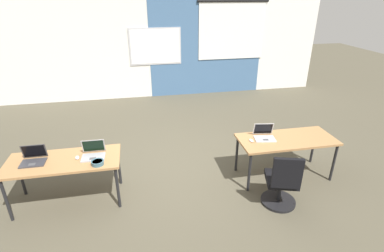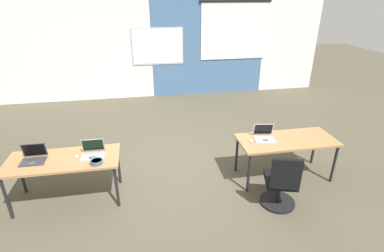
{
  "view_description": "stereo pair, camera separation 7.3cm",
  "coord_description": "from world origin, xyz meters",
  "px_view_note": "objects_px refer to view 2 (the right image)",
  "views": [
    {
      "loc": [
        -0.62,
        -4.52,
        2.94
      ],
      "look_at": [
        0.28,
        0.07,
        0.78
      ],
      "focal_mm": 27.38,
      "sensor_mm": 36.0,
      "label": 1
    },
    {
      "loc": [
        -0.55,
        -4.53,
        2.94
      ],
      "look_at": [
        0.28,
        0.07,
        0.78
      ],
      "focal_mm": 27.38,
      "sensor_mm": 36.0,
      "label": 2
    }
  ],
  "objects_px": {
    "mouse_near_right_inner": "(251,141)",
    "chair_near_right_inner": "(281,185)",
    "desk_near_left": "(64,162)",
    "laptop_near_left_inner": "(93,152)",
    "snack_bowl": "(97,162)",
    "laptop_near_left_end": "(34,157)",
    "mouse_near_left_inner": "(77,157)",
    "laptop_near_right_inner": "(264,136)",
    "desk_near_right": "(286,142)"
  },
  "relations": [
    {
      "from": "desk_near_right",
      "to": "mouse_near_left_inner",
      "type": "xyz_separation_m",
      "value": [
        -3.3,
        -0.0,
        0.08
      ]
    },
    {
      "from": "chair_near_right_inner",
      "to": "snack_bowl",
      "type": "xyz_separation_m",
      "value": [
        -2.58,
        0.51,
        0.38
      ]
    },
    {
      "from": "laptop_near_left_inner",
      "to": "mouse_near_left_inner",
      "type": "bearing_deg",
      "value": -171.96
    },
    {
      "from": "laptop_near_left_end",
      "to": "mouse_near_left_inner",
      "type": "height_order",
      "value": "laptop_near_left_end"
    },
    {
      "from": "desk_near_left",
      "to": "laptop_near_left_inner",
      "type": "relative_size",
      "value": 4.77
    },
    {
      "from": "desk_near_left",
      "to": "snack_bowl",
      "type": "relative_size",
      "value": 9.01
    },
    {
      "from": "laptop_near_right_inner",
      "to": "chair_near_right_inner",
      "type": "bearing_deg",
      "value": -84.14
    },
    {
      "from": "laptop_near_right_inner",
      "to": "laptop_near_left_inner",
      "type": "xyz_separation_m",
      "value": [
        -2.71,
        -0.07,
        0.0
      ]
    },
    {
      "from": "laptop_near_left_inner",
      "to": "snack_bowl",
      "type": "height_order",
      "value": "laptop_near_left_inner"
    },
    {
      "from": "laptop_near_left_inner",
      "to": "mouse_near_left_inner",
      "type": "relative_size",
      "value": 3.1
    },
    {
      "from": "desk_near_left",
      "to": "mouse_near_left_inner",
      "type": "relative_size",
      "value": 14.78
    },
    {
      "from": "laptop_near_right_inner",
      "to": "chair_near_right_inner",
      "type": "height_order",
      "value": "laptop_near_right_inner"
    },
    {
      "from": "laptop_near_left_end",
      "to": "laptop_near_left_inner",
      "type": "bearing_deg",
      "value": 0.22
    },
    {
      "from": "laptop_near_right_inner",
      "to": "desk_near_right",
      "type": "bearing_deg",
      "value": -5.45
    },
    {
      "from": "mouse_near_right_inner",
      "to": "mouse_near_left_inner",
      "type": "bearing_deg",
      "value": -179.65
    },
    {
      "from": "laptop_near_right_inner",
      "to": "snack_bowl",
      "type": "distance_m",
      "value": 2.65
    },
    {
      "from": "laptop_near_right_inner",
      "to": "mouse_near_right_inner",
      "type": "bearing_deg",
      "value": -153.52
    },
    {
      "from": "desk_near_left",
      "to": "laptop_near_right_inner",
      "type": "height_order",
      "value": "laptop_near_right_inner"
    },
    {
      "from": "laptop_near_left_end",
      "to": "mouse_near_left_inner",
      "type": "bearing_deg",
      "value": -2.45
    },
    {
      "from": "desk_near_right",
      "to": "laptop_near_right_inner",
      "type": "bearing_deg",
      "value": 165.43
    },
    {
      "from": "mouse_near_right_inner",
      "to": "snack_bowl",
      "type": "distance_m",
      "value": 2.39
    },
    {
      "from": "desk_near_left",
      "to": "desk_near_right",
      "type": "xyz_separation_m",
      "value": [
        3.5,
        0.0,
        0.0
      ]
    },
    {
      "from": "desk_near_left",
      "to": "mouse_near_left_inner",
      "type": "xyz_separation_m",
      "value": [
        0.2,
        -0.0,
        0.08
      ]
    },
    {
      "from": "laptop_near_right_inner",
      "to": "mouse_near_left_inner",
      "type": "relative_size",
      "value": 3.44
    },
    {
      "from": "mouse_near_right_inner",
      "to": "snack_bowl",
      "type": "xyz_separation_m",
      "value": [
        -2.38,
        -0.24,
        0.02
      ]
    },
    {
      "from": "desk_near_right",
      "to": "laptop_near_right_inner",
      "type": "distance_m",
      "value": 0.39
    },
    {
      "from": "desk_near_left",
      "to": "desk_near_right",
      "type": "bearing_deg",
      "value": 0.0
    },
    {
      "from": "laptop_near_left_end",
      "to": "laptop_near_left_inner",
      "type": "height_order",
      "value": "laptop_near_left_end"
    },
    {
      "from": "desk_near_left",
      "to": "snack_bowl",
      "type": "distance_m",
      "value": 0.56
    },
    {
      "from": "mouse_near_left_inner",
      "to": "chair_near_right_inner",
      "type": "bearing_deg",
      "value": -14.15
    },
    {
      "from": "laptop_near_right_inner",
      "to": "mouse_near_left_inner",
      "type": "distance_m",
      "value": 2.94
    },
    {
      "from": "desk_near_left",
      "to": "laptop_near_left_inner",
      "type": "height_order",
      "value": "laptop_near_left_inner"
    },
    {
      "from": "mouse_near_left_inner",
      "to": "snack_bowl",
      "type": "height_order",
      "value": "snack_bowl"
    },
    {
      "from": "mouse_near_right_inner",
      "to": "chair_near_right_inner",
      "type": "height_order",
      "value": "chair_near_right_inner"
    },
    {
      "from": "chair_near_right_inner",
      "to": "laptop_near_left_inner",
      "type": "bearing_deg",
      "value": 0.43
    },
    {
      "from": "desk_near_right",
      "to": "mouse_near_right_inner",
      "type": "bearing_deg",
      "value": 178.62
    },
    {
      "from": "desk_near_right",
      "to": "mouse_near_right_inner",
      "type": "relative_size",
      "value": 15.06
    },
    {
      "from": "laptop_near_left_inner",
      "to": "snack_bowl",
      "type": "xyz_separation_m",
      "value": [
        0.08,
        -0.25,
        -0.01
      ]
    },
    {
      "from": "laptop_near_left_end",
      "to": "snack_bowl",
      "type": "xyz_separation_m",
      "value": [
        0.9,
        -0.25,
        -0.01
      ]
    },
    {
      "from": "desk_near_right",
      "to": "mouse_near_right_inner",
      "type": "height_order",
      "value": "mouse_near_right_inner"
    },
    {
      "from": "desk_near_left",
      "to": "laptop_near_right_inner",
      "type": "bearing_deg",
      "value": 1.72
    },
    {
      "from": "laptop_near_left_end",
      "to": "mouse_near_right_inner",
      "type": "xyz_separation_m",
      "value": [
        3.28,
        -0.01,
        -0.03
      ]
    },
    {
      "from": "mouse_near_right_inner",
      "to": "snack_bowl",
      "type": "height_order",
      "value": "snack_bowl"
    },
    {
      "from": "desk_near_left",
      "to": "laptop_near_left_end",
      "type": "xyz_separation_m",
      "value": [
        -0.39,
        0.03,
        0.11
      ]
    },
    {
      "from": "mouse_near_right_inner",
      "to": "laptop_near_left_inner",
      "type": "relative_size",
      "value": 0.32
    },
    {
      "from": "laptop_near_left_end",
      "to": "chair_near_right_inner",
      "type": "bearing_deg",
      "value": -11.98
    },
    {
      "from": "desk_near_left",
      "to": "snack_bowl",
      "type": "height_order",
      "value": "snack_bowl"
    },
    {
      "from": "mouse_near_left_inner",
      "to": "laptop_near_right_inner",
      "type": "bearing_deg",
      "value": 1.87
    },
    {
      "from": "chair_near_right_inner",
      "to": "mouse_near_left_inner",
      "type": "bearing_deg",
      "value": 2.13
    },
    {
      "from": "mouse_near_right_inner",
      "to": "desk_near_left",
      "type": "bearing_deg",
      "value": -179.7
    }
  ]
}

